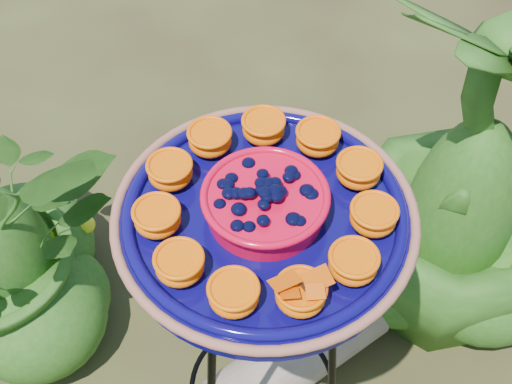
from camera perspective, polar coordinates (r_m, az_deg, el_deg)
tripod_stand at (r=1.49m, az=0.57°, el=-11.46°), size 0.40×0.40×0.93m
feeder_dish at (r=1.14m, az=0.73°, el=-1.80°), size 0.55×0.55×0.11m
driftwood_log at (r=2.01m, az=3.39°, el=-12.96°), size 0.53×0.42×0.17m
shrub_back_right at (r=1.86m, az=16.80°, el=0.90°), size 0.82×0.82×1.05m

